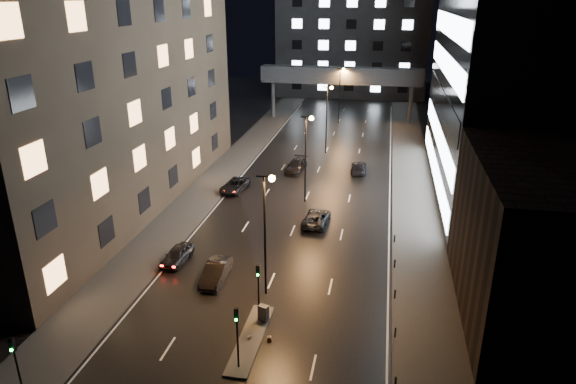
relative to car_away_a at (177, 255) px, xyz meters
name	(u,v)px	position (x,y,z in m)	size (l,w,h in m)	color
ground	(319,169)	(9.00, 28.45, -0.72)	(160.00, 160.00, 0.00)	black
sidewalk_left	(221,175)	(-3.50, 23.45, -0.65)	(5.00, 110.00, 0.15)	#383533
sidewalk_right	(413,187)	(21.50, 23.45, -0.65)	(5.00, 110.00, 0.15)	#383533
building_left	(86,21)	(-13.50, 12.45, 19.28)	(15.00, 48.00, 40.00)	#2D2319
building_right_low	(540,242)	(29.00, -2.55, 5.28)	(10.00, 18.00, 12.00)	black
building_far	(353,41)	(9.00, 86.45, 11.78)	(34.00, 14.00, 25.00)	#333335
skybridge	(341,76)	(9.00, 58.45, 7.62)	(30.00, 3.00, 10.00)	#333335
median_island	(251,339)	(9.30, -9.55, -0.65)	(1.60, 8.00, 0.15)	#383533
traffic_signal_near	(258,283)	(9.30, -7.06, 2.37)	(0.28, 0.34, 4.40)	black
traffic_signal_far	(237,328)	(9.30, -12.56, 2.37)	(0.28, 0.34, 4.40)	black
traffic_signal_corner	(15,359)	(-2.50, -17.56, 2.22)	(0.28, 0.34, 4.40)	black
bollard_row	(395,313)	(19.20, -5.05, -0.27)	(0.12, 25.12, 0.90)	black
streetlight_near	(267,220)	(9.16, -3.55, 5.78)	(1.45, 0.50, 10.15)	black
streetlight_mid_a	(307,148)	(9.16, 16.45, 5.78)	(1.45, 0.50, 10.15)	black
streetlight_mid_b	(328,111)	(9.16, 36.45, 5.78)	(1.45, 0.50, 10.15)	black
streetlight_far	(341,88)	(9.16, 56.45, 5.78)	(1.45, 0.50, 10.15)	black
car_away_a	(177,255)	(0.00, 0.00, 0.00)	(1.71, 4.25, 1.45)	black
car_away_b	(216,272)	(4.40, -2.33, 0.06)	(1.66, 4.76, 1.57)	black
car_away_c	(235,185)	(0.00, 18.26, 0.00)	(2.39, 5.18, 1.44)	black
car_away_d	(296,166)	(6.06, 27.13, 0.05)	(2.17, 5.35, 1.55)	black
car_toward_a	(316,218)	(11.16, 10.50, -0.01)	(2.38, 5.17, 1.44)	black
car_toward_b	(359,167)	(14.45, 28.36, 0.00)	(2.02, 4.96, 1.44)	black
utility_cabinet	(263,313)	(9.70, -7.30, 0.03)	(0.73, 0.47, 1.22)	#464648
cone_a	(249,337)	(9.24, -9.63, -0.48)	(0.32, 0.32, 0.49)	#EE4C0C
cone_b	(269,338)	(10.62, -9.43, -0.45)	(0.34, 0.34, 0.54)	#FF630D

